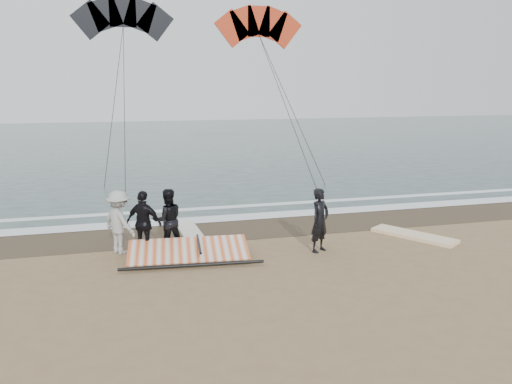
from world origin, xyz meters
TOP-DOWN VIEW (x-y plane):
  - ground at (0.00, 0.00)m, footprint 120.00×120.00m
  - sea at (0.00, 33.00)m, footprint 120.00×54.00m
  - wet_sand at (0.00, 4.50)m, footprint 120.00×2.80m
  - foam_near at (0.00, 5.90)m, footprint 120.00×0.90m
  - foam_far at (0.00, 7.60)m, footprint 120.00×0.45m
  - man_main at (0.91, 1.52)m, footprint 0.84×0.76m
  - board_white at (4.46, 2.08)m, footprint 2.13×2.74m
  - board_cream at (-2.61, 4.27)m, footprint 0.79×2.44m
  - trio_cluster at (-4.23, 2.74)m, footprint 2.56×1.50m
  - sail_rig at (-3.04, 1.89)m, footprint 3.92×1.97m
  - kite_red at (4.49, 22.09)m, footprint 6.63×6.70m
  - kite_dark at (-4.34, 25.50)m, footprint 7.87×7.07m

SIDE VIEW (x-z plane):
  - ground at x=0.00m, z-range 0.00..0.00m
  - wet_sand at x=0.00m, z-range 0.00..0.01m
  - sea at x=0.00m, z-range 0.00..0.02m
  - foam_near at x=0.00m, z-range 0.02..0.03m
  - foam_far at x=0.00m, z-range 0.02..0.03m
  - board_cream at x=-2.61m, z-range 0.00..0.10m
  - board_white at x=4.46m, z-range 0.00..0.11m
  - sail_rig at x=-3.04m, z-range -0.05..0.44m
  - trio_cluster at x=-4.23m, z-range -0.01..1.91m
  - man_main at x=0.91m, z-range 0.00..1.92m
  - kite_red at x=4.49m, z-range 0.80..16.35m
  - kite_dark at x=-4.34m, z-range 0.96..17.53m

